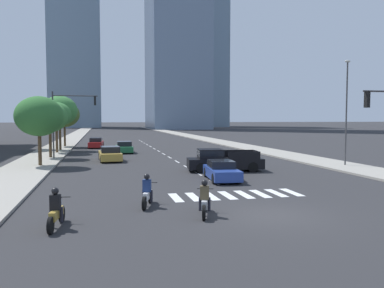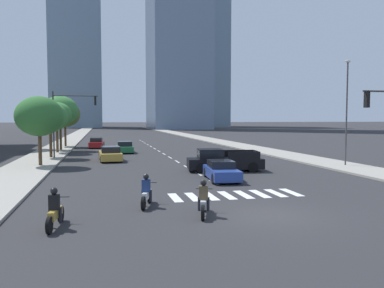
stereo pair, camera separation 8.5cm
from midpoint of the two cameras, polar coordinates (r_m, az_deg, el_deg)
The scene contains 21 objects.
ground_plane at distance 16.55m, azimuth 11.35°, elevation -10.12°, with size 800.00×800.00×0.00m, color #28282B.
sidewalk_east at distance 48.68m, azimuth 10.06°, elevation -0.88°, with size 4.00×260.00×0.15m, color gray.
sidewalk_west at distance 45.15m, azimuth -20.28°, elevation -1.41°, with size 4.00×260.00×0.15m, color gray.
crosswalk_near at distance 20.52m, azimuth 6.25°, elevation -7.35°, with size 6.75×2.22×0.01m.
lane_divider_center at distance 47.63m, azimuth -4.95°, elevation -1.02°, with size 0.14×50.00×0.01m.
motorcycle_lead at distance 17.79m, azimuth -6.65°, elevation -7.17°, with size 0.91×2.03×1.49m.
motorcycle_trailing at distance 15.13m, azimuth -19.30°, elevation -9.30°, with size 0.70×2.20×1.49m.
motorcycle_third at distance 16.06m, azimuth 1.69°, elevation -8.33°, with size 0.91×2.06×1.49m.
pickup_truck at distance 29.36m, azimuth 4.20°, elevation -2.40°, with size 5.78×2.58×1.67m.
sedan_red_0 at distance 54.17m, azimuth -13.81°, elevation 0.11°, with size 2.06×4.57×1.35m.
sedan_blue_1 at distance 25.24m, azimuth 4.22°, elevation -3.94°, with size 2.10×4.37×1.24m.
sedan_gold_2 at distance 37.31m, azimuth -11.90°, elevation -1.45°, with size 2.12×4.88×1.36m.
sedan_green_3 at distance 45.70m, azimuth -9.89°, elevation -0.51°, with size 1.86×4.25×1.33m.
traffic_signal_far at distance 39.64m, azimuth -17.50°, elevation 4.35°, with size 4.47×0.28×6.37m.
street_lamp_east at distance 34.26m, azimuth 21.48°, elevation 5.25°, with size 0.50×0.24×8.49m.
street_tree_nearest at distance 34.00m, azimuth -21.42°, elevation 3.77°, with size 3.80×3.80×5.59m.
street_tree_second at distance 40.72m, azimuth -20.03°, elevation 3.65°, with size 3.42×3.42×5.36m.
street_tree_third at distance 46.45m, azimuth -19.18°, elevation 4.03°, with size 3.29×3.29×5.61m.
street_tree_fourth at distance 50.13m, azimuth -18.74°, elevation 4.60°, with size 4.24×4.24×6.53m.
street_tree_fifth at distance 56.34m, azimuth -18.11°, elevation 4.11°, with size 4.07×4.07×6.09m.
office_tower_right_skyline at distance 195.49m, azimuth 1.14°, elevation 14.60°, with size 21.31×28.17×82.69m.
Camera 1 is at (-6.72, -14.61, 3.94)m, focal length 36.69 mm.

